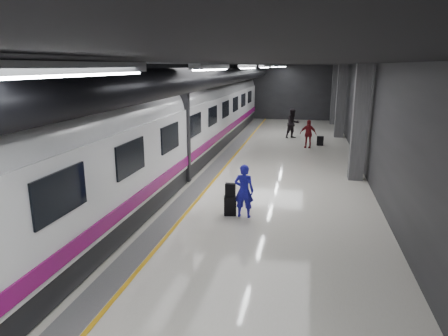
# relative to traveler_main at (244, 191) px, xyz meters

# --- Properties ---
(ground) EXTENTS (40.00, 40.00, 0.00)m
(ground) POSITION_rel_traveler_main_xyz_m (-0.83, 3.00, -0.81)
(ground) COLOR silver
(ground) RESTS_ON ground
(platform_hall) EXTENTS (10.02, 40.02, 4.51)m
(platform_hall) POSITION_rel_traveler_main_xyz_m (-1.11, 3.96, 2.73)
(platform_hall) COLOR black
(platform_hall) RESTS_ON ground
(train) EXTENTS (3.05, 38.00, 4.05)m
(train) POSITION_rel_traveler_main_xyz_m (-4.08, 3.00, 1.26)
(train) COLOR black
(train) RESTS_ON ground
(traveler_main) EXTENTS (0.61, 0.42, 1.62)m
(traveler_main) POSITION_rel_traveler_main_xyz_m (0.00, 0.00, 0.00)
(traveler_main) COLOR #211AC3
(traveler_main) RESTS_ON ground
(suitcase_main) EXTENTS (0.41, 0.31, 0.59)m
(suitcase_main) POSITION_rel_traveler_main_xyz_m (-0.43, 0.05, -0.51)
(suitcase_main) COLOR black
(suitcase_main) RESTS_ON ground
(shoulder_bag) EXTENTS (0.31, 0.17, 0.40)m
(shoulder_bag) POSITION_rel_traveler_main_xyz_m (-0.42, 0.06, -0.01)
(shoulder_bag) COLOR black
(shoulder_bag) RESTS_ON suitcase_main
(traveler_far_a) EXTENTS (1.14, 1.10, 1.85)m
(traveler_far_a) POSITION_rel_traveler_main_xyz_m (0.86, 13.93, 0.11)
(traveler_far_a) COLOR black
(traveler_far_a) RESTS_ON ground
(traveler_far_b) EXTENTS (0.96, 0.54, 1.55)m
(traveler_far_b) POSITION_rel_traveler_main_xyz_m (1.82, 11.07, -0.04)
(traveler_far_b) COLOR maroon
(traveler_far_b) RESTS_ON ground
(suitcase_far) EXTENTS (0.37, 0.25, 0.53)m
(suitcase_far) POSITION_rel_traveler_main_xyz_m (2.51, 11.87, -0.55)
(suitcase_far) COLOR black
(suitcase_far) RESTS_ON ground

